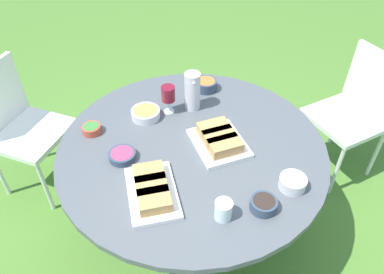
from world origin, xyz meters
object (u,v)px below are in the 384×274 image
Objects in this scene: dining_table at (192,158)px; wine_glass at (168,94)px; chair_near_left at (357,107)px; chair_near_right at (17,122)px; water_pitcher at (192,91)px.

wine_glass is (-0.31, -0.07, 0.21)m from dining_table.
chair_near_left is (-0.34, 1.20, -0.10)m from dining_table.
chair_near_left is at bearing 105.81° from dining_table.
chair_near_right is 5.21× the size of wine_glass.
water_pitcher is at bearing -89.10° from chair_near_left.
wine_glass is at bearing -167.12° from dining_table.
chair_near_right is 1.04m from wine_glass.
water_pitcher is (0.02, -1.13, 0.30)m from chair_near_left.
dining_table is 6.12× the size of water_pitcher.
dining_table is 1.25m from chair_near_left.
chair_near_left is at bearing 91.45° from wine_glass.
dining_table is at bearing -74.19° from chair_near_left.
dining_table is at bearing -12.29° from water_pitcher.
water_pitcher is at bearing 167.71° from dining_table.
chair_near_right reaches higher than wine_glass.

